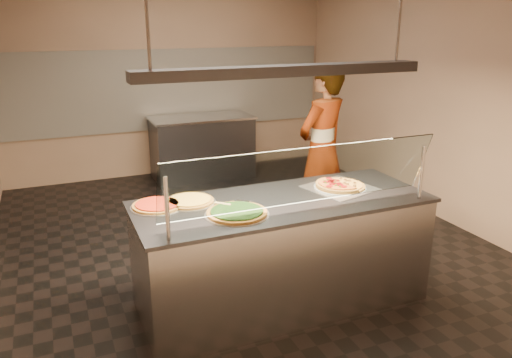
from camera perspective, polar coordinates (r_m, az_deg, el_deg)
name	(u,v)px	position (r m, az deg, el deg)	size (l,w,h in m)	color
ground	(244,246)	(5.42, -1.42, -7.63)	(5.00, 6.00, 0.02)	black
wall_back	(170,76)	(7.82, -9.79, 11.54)	(5.00, 0.02, 3.00)	tan
wall_front	(484,207)	(2.50, 24.58, -2.90)	(5.00, 0.02, 3.00)	tan
wall_right	(442,92)	(6.31, 20.47, 9.26)	(0.02, 6.00, 3.00)	tan
tile_band	(171,89)	(7.81, -9.66, 10.06)	(4.90, 0.02, 1.20)	silver
serving_counter	(282,252)	(4.20, 3.01, -8.36)	(2.39, 0.94, 0.93)	#B7B7BC
sneeze_guard	(304,177)	(3.63, 5.55, 0.26)	(2.15, 0.18, 0.54)	#B7B7BC
perforated_tray	(340,187)	(4.35, 9.54, -0.92)	(0.62, 0.62, 0.01)	silver
half_pizza_pepperoni	(330,185)	(4.29, 8.43, -0.73)	(0.31, 0.46, 0.05)	brown
half_pizza_sausage	(350,183)	(4.40, 10.66, -0.50)	(0.31, 0.46, 0.04)	brown
pizza_spinach	(237,212)	(3.71, -2.21, -3.84)	(0.49, 0.49, 0.03)	silver
pizza_cheese	(190,201)	(3.99, -7.60, -2.46)	(0.41, 0.41, 0.03)	silver
pizza_tomato	(157,205)	(3.93, -11.25, -2.94)	(0.41, 0.41, 0.03)	silver
pizza_spatula	(230,203)	(3.86, -2.97, -2.78)	(0.28, 0.17, 0.02)	#B7B7BC
prep_table	(202,147)	(7.64, -6.16, 3.67)	(1.51, 0.74, 0.93)	#3D3D43
worker	(322,149)	(5.58, 7.55, 3.38)	(0.69, 0.45, 1.88)	#3E3844
heat_lamp_housing	(285,71)	(3.79, 3.37, 12.25)	(2.30, 0.18, 0.08)	#3D3D43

